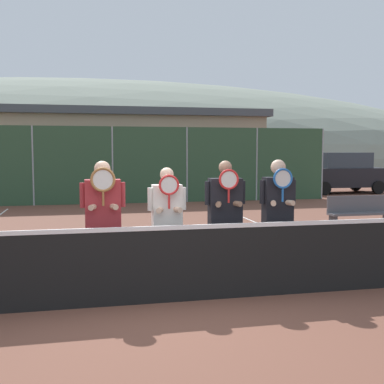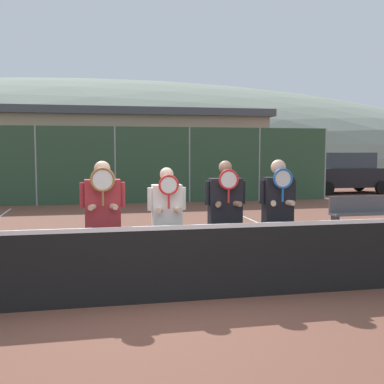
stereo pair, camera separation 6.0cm
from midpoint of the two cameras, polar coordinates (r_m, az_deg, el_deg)
name	(u,v)px [view 2 (the right image)]	position (r m, az deg, el deg)	size (l,w,h in m)	color
ground_plane	(161,303)	(6.34, -3.40, -12.97)	(120.00, 120.00, 0.00)	brown
hill_distant	(99,167)	(59.75, -10.95, 2.95)	(101.00, 56.11, 19.64)	gray
clubhouse_building	(91,149)	(25.25, -11.76, 4.98)	(17.88, 5.50, 4.00)	tan
fence_back	(115,165)	(17.92, -9.00, 3.16)	(16.82, 0.06, 2.84)	gray
tennis_net	(161,263)	(6.21, -3.42, -8.44)	(9.54, 0.09, 1.10)	gray
court_line_right_sideline	(312,246)	(10.19, 14.23, -6.24)	(0.05, 16.00, 0.01)	white
player_leftmost	(103,214)	(6.67, -10.26, -2.56)	(0.61, 0.34, 1.81)	white
player_center_left	(167,219)	(6.76, -2.73, -3.16)	(0.55, 0.34, 1.72)	#56565B
player_center_right	(225,212)	(6.97, 4.20, -2.41)	(0.60, 0.34, 1.81)	#232838
player_rightmost	(278,211)	(7.11, 10.38, -2.20)	(0.55, 0.34, 1.82)	white
car_far_left	(4,178)	(20.48, -21.33, 1.58)	(4.06, 1.98, 1.71)	black
car_left_of_center	(131,176)	(20.36, -7.19, 1.93)	(4.63, 2.10, 1.76)	navy
car_center	(249,175)	(20.87, 6.89, 2.03)	(4.11, 2.09, 1.79)	maroon
car_right_of_center	(344,173)	(23.29, 17.69, 2.21)	(4.07, 2.04, 1.87)	black
bench_courtside	(362,212)	(12.41, 19.60, -2.26)	(1.63, 0.36, 0.85)	#515156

